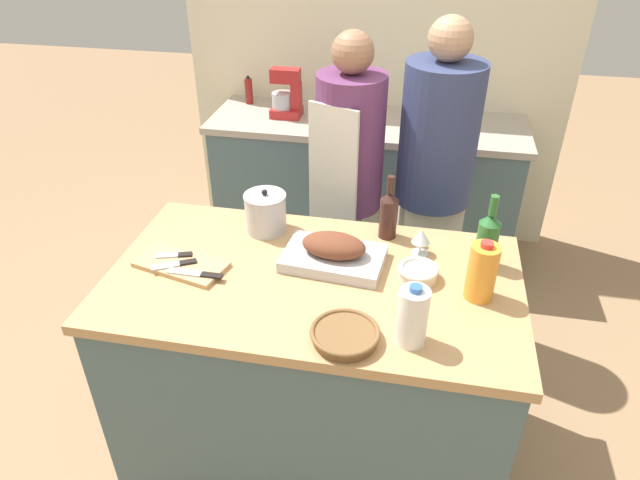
% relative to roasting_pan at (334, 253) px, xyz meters
% --- Properties ---
extents(ground_plane, '(12.00, 12.00, 0.00)m').
position_rel_roasting_pan_xyz_m(ground_plane, '(-0.06, -0.10, -0.95)').
color(ground_plane, '#9E7A56').
extents(kitchen_island, '(1.51, 0.85, 0.90)m').
position_rel_roasting_pan_xyz_m(kitchen_island, '(-0.06, -0.10, -0.50)').
color(kitchen_island, '#4C666B').
rests_on(kitchen_island, ground_plane).
extents(back_counter, '(1.87, 0.60, 0.90)m').
position_rel_roasting_pan_xyz_m(back_counter, '(-0.06, 1.47, -0.50)').
color(back_counter, '#4C666B').
rests_on(back_counter, ground_plane).
extents(back_wall, '(2.37, 0.10, 2.55)m').
position_rel_roasting_pan_xyz_m(back_wall, '(-0.06, 1.82, 0.33)').
color(back_wall, beige).
rests_on(back_wall, ground_plane).
extents(roasting_pan, '(0.39, 0.27, 0.12)m').
position_rel_roasting_pan_xyz_m(roasting_pan, '(0.00, 0.00, 0.00)').
color(roasting_pan, '#BCBCC1').
rests_on(roasting_pan, kitchen_island).
extents(wicker_basket, '(0.22, 0.22, 0.04)m').
position_rel_roasting_pan_xyz_m(wicker_basket, '(0.11, -0.41, -0.02)').
color(wicker_basket, brown).
rests_on(wicker_basket, kitchen_island).
extents(cutting_board, '(0.37, 0.24, 0.02)m').
position_rel_roasting_pan_xyz_m(cutting_board, '(-0.56, -0.13, -0.04)').
color(cutting_board, tan).
rests_on(cutting_board, kitchen_island).
extents(stock_pot, '(0.17, 0.17, 0.19)m').
position_rel_roasting_pan_xyz_m(stock_pot, '(-0.31, 0.18, 0.03)').
color(stock_pot, '#B7B7BC').
rests_on(stock_pot, kitchen_island).
extents(mixing_bowl, '(0.15, 0.15, 0.05)m').
position_rel_roasting_pan_xyz_m(mixing_bowl, '(0.32, -0.04, -0.02)').
color(mixing_bowl, beige).
rests_on(mixing_bowl, kitchen_island).
extents(juice_jug, '(0.10, 0.10, 0.22)m').
position_rel_roasting_pan_xyz_m(juice_jug, '(0.53, -0.10, 0.06)').
color(juice_jug, orange).
rests_on(juice_jug, kitchen_island).
extents(milk_jug, '(0.09, 0.09, 0.22)m').
position_rel_roasting_pan_xyz_m(milk_jug, '(0.31, -0.37, 0.05)').
color(milk_jug, white).
rests_on(milk_jug, kitchen_island).
extents(wine_bottle_green, '(0.08, 0.08, 0.29)m').
position_rel_roasting_pan_xyz_m(wine_bottle_green, '(0.55, 0.10, 0.07)').
color(wine_bottle_green, '#28662D').
rests_on(wine_bottle_green, kitchen_island).
extents(wine_bottle_dark, '(0.07, 0.07, 0.27)m').
position_rel_roasting_pan_xyz_m(wine_bottle_dark, '(0.18, 0.23, 0.06)').
color(wine_bottle_dark, '#381E19').
rests_on(wine_bottle_dark, kitchen_island).
extents(wine_glass_left, '(0.07, 0.07, 0.11)m').
position_rel_roasting_pan_xyz_m(wine_glass_left, '(0.29, -0.21, 0.03)').
color(wine_glass_left, silver).
rests_on(wine_glass_left, kitchen_island).
extents(wine_glass_right, '(0.07, 0.07, 0.11)m').
position_rel_roasting_pan_xyz_m(wine_glass_right, '(0.32, 0.13, 0.03)').
color(wine_glass_right, silver).
rests_on(wine_glass_right, kitchen_island).
extents(knife_chef, '(0.21, 0.03, 0.01)m').
position_rel_roasting_pan_xyz_m(knife_chef, '(-0.47, -0.19, -0.03)').
color(knife_chef, '#B7B7BC').
rests_on(knife_chef, cutting_board).
extents(knife_paring, '(0.14, 0.07, 0.01)m').
position_rel_roasting_pan_xyz_m(knife_paring, '(-0.59, -0.09, -0.03)').
color(knife_paring, '#B7B7BC').
rests_on(knife_paring, cutting_board).
extents(knife_bread, '(0.16, 0.10, 0.01)m').
position_rel_roasting_pan_xyz_m(knife_bread, '(-0.57, -0.15, -0.03)').
color(knife_bread, '#B7B7BC').
rests_on(knife_bread, cutting_board).
extents(stand_mixer, '(0.18, 0.14, 0.29)m').
position_rel_roasting_pan_xyz_m(stand_mixer, '(-0.54, 1.46, 0.07)').
color(stand_mixer, '#B22323').
rests_on(stand_mixer, back_counter).
extents(condiment_bottle_tall, '(0.06, 0.06, 0.18)m').
position_rel_roasting_pan_xyz_m(condiment_bottle_tall, '(-0.30, 1.43, 0.04)').
color(condiment_bottle_tall, '#234C28').
rests_on(condiment_bottle_tall, back_counter).
extents(condiment_bottle_short, '(0.05, 0.05, 0.19)m').
position_rel_roasting_pan_xyz_m(condiment_bottle_short, '(0.43, 1.42, 0.04)').
color(condiment_bottle_short, maroon).
rests_on(condiment_bottle_short, back_counter).
extents(condiment_bottle_extra, '(0.05, 0.05, 0.17)m').
position_rel_roasting_pan_xyz_m(condiment_bottle_extra, '(-0.83, 1.64, 0.03)').
color(condiment_bottle_extra, maroon).
rests_on(condiment_bottle_extra, back_counter).
extents(person_cook_aproned, '(0.33, 0.35, 1.60)m').
position_rel_roasting_pan_xyz_m(person_cook_aproned, '(-0.05, 0.69, -0.06)').
color(person_cook_aproned, beige).
rests_on(person_cook_aproned, ground_plane).
extents(person_cook_guest, '(0.36, 0.36, 1.65)m').
position_rel_roasting_pan_xyz_m(person_cook_guest, '(0.35, 0.78, -0.04)').
color(person_cook_guest, beige).
rests_on(person_cook_guest, ground_plane).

